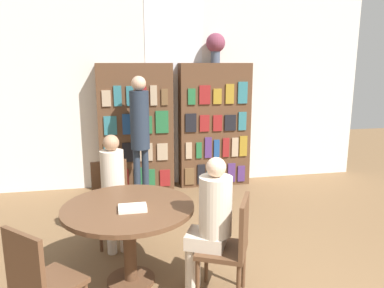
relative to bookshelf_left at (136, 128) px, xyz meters
name	(u,v)px	position (x,y,z in m)	size (l,w,h in m)	color
wall_back	(174,92)	(0.63, 0.19, 0.52)	(6.40, 0.07, 3.00)	silver
bookshelf_left	(136,128)	(0.00, 0.00, 0.00)	(1.14, 0.34, 1.97)	brown
bookshelf_right	(214,125)	(1.26, 0.00, 0.00)	(1.14, 0.34, 1.97)	brown
flower_vase	(216,45)	(1.26, 0.00, 1.27)	(0.30, 0.30, 0.45)	#475166
reading_table	(129,219)	(-0.21, -2.64, -0.37)	(1.17, 1.17, 0.74)	brown
chair_near_camera	(40,280)	(-0.84, -3.30, -0.48)	(0.57, 0.57, 0.90)	brown
chair_left_side	(112,197)	(-0.37, -1.73, -0.48)	(0.47, 0.47, 0.90)	brown
chair_far_side	(231,243)	(0.62, -3.04, -0.48)	(0.53, 0.53, 0.90)	brown
seated_reader_left	(114,186)	(-0.34, -1.91, -0.28)	(0.30, 0.38, 1.24)	beige
seated_reader_right	(210,218)	(0.46, -2.96, -0.28)	(0.41, 0.39, 1.23)	beige
librarian_standing	(140,126)	(0.03, -0.50, 0.11)	(0.27, 0.54, 1.80)	#232D3D
open_book_on_table	(133,208)	(-0.17, -2.74, -0.22)	(0.24, 0.18, 0.03)	silver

